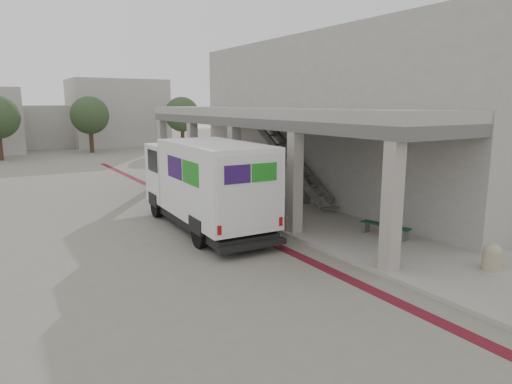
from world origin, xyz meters
TOP-DOWN VIEW (x-y plane):
  - ground at (0.00, 0.00)m, footprint 120.00×120.00m
  - bike_lane_stripe at (1.00, 2.00)m, footprint 0.35×40.00m
  - sidewalk at (4.00, 0.00)m, footprint 4.40×28.00m
  - transit_building at (6.83, 4.50)m, footprint 7.60×17.00m
  - distant_backdrop at (-2.84, 35.89)m, footprint 28.00×10.00m
  - tree_mid at (2.00, 30.00)m, footprint 3.20×3.20m
  - tree_right at (10.00, 29.00)m, footprint 3.20×3.20m
  - fedex_truck at (-0.00, 2.73)m, footprint 2.45×7.08m
  - bench at (4.20, -1.41)m, footprint 0.71×1.64m
  - bollard_near at (4.28, -4.84)m, footprint 0.46×0.46m
  - bollard_far at (2.10, 0.65)m, footprint 0.44×0.44m
  - utility_cabinet at (5.00, 3.96)m, footprint 0.56×0.72m

SIDE VIEW (x-z plane):
  - ground at x=0.00m, z-range 0.00..0.00m
  - bike_lane_stripe at x=1.00m, z-range 0.00..0.01m
  - sidewalk at x=4.00m, z-range 0.00..0.12m
  - bench at x=4.20m, z-range 0.20..0.58m
  - bollard_far at x=2.10m, z-range 0.12..0.78m
  - bollard_near at x=4.28m, z-range 0.12..0.80m
  - utility_cabinet at x=5.00m, z-range 0.12..1.26m
  - fedex_truck at x=0.00m, z-range 0.10..3.08m
  - distant_backdrop at x=-2.84m, z-range -0.55..5.95m
  - tree_mid at x=2.00m, z-range 0.78..5.58m
  - tree_right at x=10.00m, z-range 0.78..5.58m
  - transit_building at x=6.83m, z-range -0.10..6.90m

